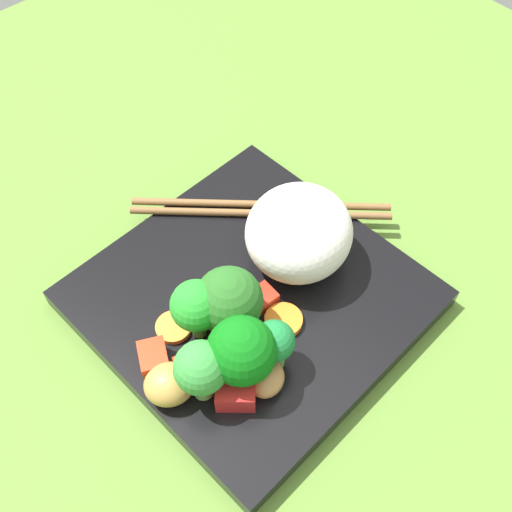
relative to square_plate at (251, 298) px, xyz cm
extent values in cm
cube|color=#598130|center=(0.00, 0.00, -1.98)|extent=(110.00, 110.00, 2.00)
cube|color=black|center=(0.00, 0.00, 0.00)|extent=(26.44, 26.44, 1.96)
ellipsoid|color=white|center=(5.45, -0.01, 4.57)|extent=(12.57, 12.36, 7.19)
cylinder|color=#6FB253|center=(-3.12, -1.28, 2.10)|extent=(1.68, 1.70, 2.27)
sphere|color=#276421|center=(-3.39, -1.20, 4.74)|extent=(5.47, 5.47, 5.47)
cylinder|color=#739F54|center=(-5.36, -5.12, 2.29)|extent=(2.33, 2.20, 2.72)
sphere|color=#0D6B12|center=(-5.63, -5.24, 5.05)|extent=(5.27, 5.27, 5.27)
cylinder|color=#78B250|center=(-8.68, -4.20, 2.10)|extent=(2.39, 2.43, 2.50)
sphere|color=green|center=(-8.62, -4.17, 4.78)|extent=(4.09, 4.09, 4.09)
cylinder|color=#72AB4E|center=(-2.80, -6.23, 2.08)|extent=(1.96, 1.90, 2.40)
sphere|color=#1C7A39|center=(-3.01, -5.98, 4.31)|extent=(3.24, 3.24, 3.24)
cylinder|color=#589C44|center=(-5.61, 0.12, 2.26)|extent=(1.86, 1.72, 2.70)
sphere|color=green|center=(-5.64, -0.16, 5.00)|extent=(4.13, 4.13, 4.13)
cylinder|color=orange|center=(-0.30, -3.99, 1.28)|extent=(4.30, 4.30, 0.61)
cylinder|color=orange|center=(-2.70, -3.99, 1.18)|extent=(2.79, 2.79, 0.41)
cylinder|color=orange|center=(-5.74, -2.27, 1.29)|extent=(2.65, 2.65, 0.63)
cylinder|color=orange|center=(-4.77, 2.98, 1.28)|extent=(2.98, 2.98, 0.60)
cylinder|color=orange|center=(-7.09, 1.63, 1.23)|extent=(3.76, 3.76, 0.50)
cube|color=red|center=(-2.23, 0.62, 2.12)|extent=(2.85, 2.48, 2.28)
cube|color=red|center=(-8.67, -2.17, 1.64)|extent=(2.13, 2.47, 1.33)
cube|color=red|center=(-10.16, -0.24, 2.02)|extent=(3.11, 3.35, 2.08)
cube|color=red|center=(0.50, -1.34, 1.58)|extent=(2.38, 2.14, 1.21)
cube|color=red|center=(-7.25, -6.31, 2.02)|extent=(3.88, 3.85, 2.09)
ellipsoid|color=#B88D43|center=(-10.63, -2.61, 2.37)|extent=(5.11, 4.97, 2.79)
ellipsoid|color=tan|center=(-4.78, -7.08, 1.97)|extent=(4.06, 3.81, 1.98)
cylinder|color=brown|center=(7.09, 6.48, 1.32)|extent=(17.97, 17.40, 0.69)
cylinder|color=brown|center=(6.33, 5.69, 1.32)|extent=(17.97, 17.40, 0.69)
camera|label=1|loc=(-18.90, -21.42, 45.93)|focal=43.67mm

